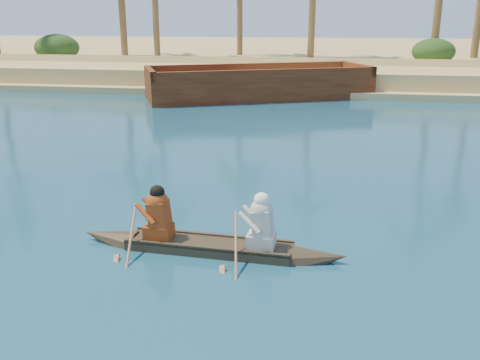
# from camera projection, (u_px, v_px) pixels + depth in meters

# --- Properties ---
(sandy_embankment) EXTENTS (150.00, 51.00, 1.50)m
(sandy_embankment) POSITION_uv_depth(u_px,v_px,m) (238.00, 55.00, 54.22)
(sandy_embankment) COLOR tan
(sandy_embankment) RESTS_ON ground
(shrub_cluster) EXTENTS (100.00, 6.00, 2.40)m
(shrub_cluster) POSITION_uv_depth(u_px,v_px,m) (204.00, 61.00, 39.52)
(shrub_cluster) COLOR #1F3F16
(shrub_cluster) RESTS_ON ground
(canoe) EXTENTS (5.39, 1.03, 1.48)m
(canoe) POSITION_uv_depth(u_px,v_px,m) (209.00, 238.00, 10.46)
(canoe) COLOR #382E1F
(canoe) RESTS_ON ground
(barge_mid) EXTENTS (12.88, 8.68, 2.05)m
(barge_mid) POSITION_uv_depth(u_px,v_px,m) (258.00, 85.00, 29.87)
(barge_mid) COLOR brown
(barge_mid) RESTS_ON ground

